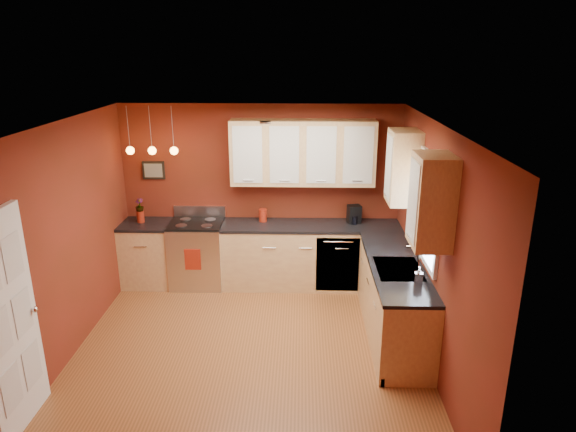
{
  "coord_description": "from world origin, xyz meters",
  "views": [
    {
      "loc": [
        0.58,
        -5.1,
        3.34
      ],
      "look_at": [
        0.42,
        1.0,
        1.33
      ],
      "focal_mm": 32.0,
      "sensor_mm": 36.0,
      "label": 1
    }
  ],
  "objects_px": {
    "red_canister": "(263,215)",
    "coffee_maker": "(354,215)",
    "gas_range": "(198,253)",
    "soap_pump": "(419,275)",
    "sink": "(398,270)"
  },
  "relations": [
    {
      "from": "soap_pump",
      "to": "coffee_maker",
      "type": "bearing_deg",
      "value": 104.03
    },
    {
      "from": "gas_range",
      "to": "soap_pump",
      "type": "bearing_deg",
      "value": -34.51
    },
    {
      "from": "gas_range",
      "to": "soap_pump",
      "type": "distance_m",
      "value": 3.39
    },
    {
      "from": "sink",
      "to": "soap_pump",
      "type": "relative_size",
      "value": 3.61
    },
    {
      "from": "sink",
      "to": "red_canister",
      "type": "relative_size",
      "value": 3.86
    },
    {
      "from": "red_canister",
      "to": "coffee_maker",
      "type": "bearing_deg",
      "value": -1.45
    },
    {
      "from": "gas_range",
      "to": "sink",
      "type": "bearing_deg",
      "value": -29.78
    },
    {
      "from": "gas_range",
      "to": "soap_pump",
      "type": "xyz_separation_m",
      "value": [
        2.76,
        -1.9,
        0.56
      ]
    },
    {
      "from": "sink",
      "to": "soap_pump",
      "type": "xyz_separation_m",
      "value": [
        0.14,
        -0.4,
        0.12
      ]
    },
    {
      "from": "gas_range",
      "to": "coffee_maker",
      "type": "relative_size",
      "value": 4.3
    },
    {
      "from": "sink",
      "to": "red_canister",
      "type": "distance_m",
      "value": 2.33
    },
    {
      "from": "sink",
      "to": "coffee_maker",
      "type": "bearing_deg",
      "value": 102.76
    },
    {
      "from": "red_canister",
      "to": "soap_pump",
      "type": "height_order",
      "value": "soap_pump"
    },
    {
      "from": "coffee_maker",
      "to": "soap_pump",
      "type": "relative_size",
      "value": 1.33
    },
    {
      "from": "red_canister",
      "to": "soap_pump",
      "type": "relative_size",
      "value": 0.94
    }
  ]
}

